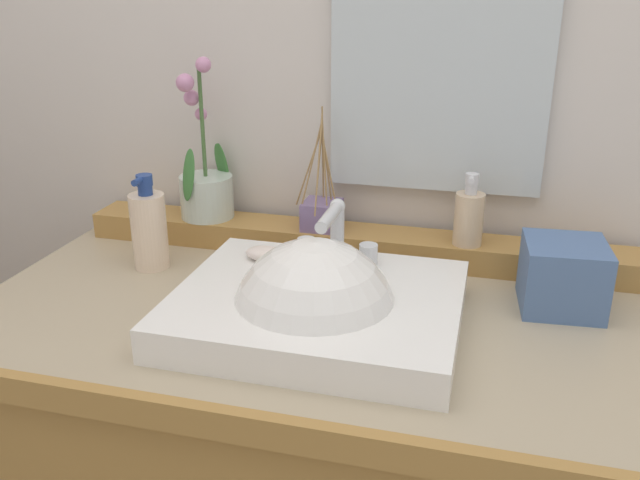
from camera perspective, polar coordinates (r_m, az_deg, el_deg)
The scene contains 10 objects.
wall_back at distance 1.41m, azimuth 4.61°, elevation 19.10°, with size 2.79×0.20×2.62m, color beige.
back_ledge at distance 1.34m, azimuth 2.73°, elevation -0.18°, with size 1.10×0.10×0.05m, color #A97B3D.
sink_basin at distance 1.06m, azimuth -0.36°, elevation -6.38°, with size 0.44×0.37×0.28m.
soap_bar at distance 1.17m, azimuth -4.67°, elevation -1.14°, with size 0.07×0.04×0.02m, color silver.
potted_plant at distance 1.40m, azimuth -9.64°, elevation 4.71°, with size 0.11×0.13×0.33m.
soap_dispenser at distance 1.27m, azimuth 12.49°, elevation 1.95°, with size 0.05×0.06×0.14m.
reed_diffuser at distance 1.33m, azimuth 0.16°, elevation 2.33°, with size 0.09×0.10×0.24m.
lotion_bottle at distance 1.30m, azimuth -14.27°, elevation 0.92°, with size 0.07×0.07×0.18m.
tissue_box at distance 1.18m, azimuth 19.87°, elevation -2.86°, with size 0.13×0.13×0.11m, color #4A6798.
mirror at distance 1.29m, azimuth 10.05°, elevation 13.94°, with size 0.40×0.02×0.45m, color silver.
Camera 1 is at (0.26, -0.97, 1.36)m, focal length 37.80 mm.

